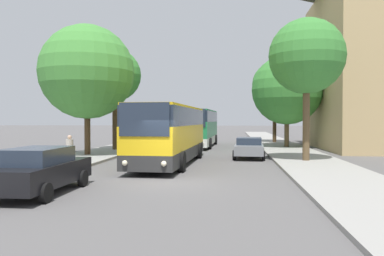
{
  "coord_description": "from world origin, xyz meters",
  "views": [
    {
      "loc": [
        2.57,
        -14.83,
        2.51
      ],
      "look_at": [
        -0.31,
        11.56,
        1.94
      ],
      "focal_mm": 35.0,
      "sensor_mm": 36.0,
      "label": 1
    }
  ],
  "objects_px": {
    "tree_right_far": "(275,84)",
    "tree_right_near": "(287,90)",
    "bus_front": "(170,133)",
    "bus_middle": "(199,127)",
    "tree_left_near": "(115,75)",
    "pedestrian_waiting_near": "(70,151)",
    "parked_car_left_curb": "(39,170)",
    "parked_car_right_near": "(249,147)",
    "tree_right_mid": "(307,57)",
    "tree_left_far": "(87,72)"
  },
  "relations": [
    {
      "from": "tree_right_far",
      "to": "pedestrian_waiting_near",
      "type": "bearing_deg",
      "value": -119.28
    },
    {
      "from": "tree_left_near",
      "to": "tree_left_far",
      "type": "relative_size",
      "value": 0.91
    },
    {
      "from": "tree_right_near",
      "to": "tree_right_mid",
      "type": "height_order",
      "value": "tree_right_mid"
    },
    {
      "from": "bus_middle",
      "to": "tree_left_near",
      "type": "relative_size",
      "value": 1.34
    },
    {
      "from": "parked_car_left_curb",
      "to": "tree_right_far",
      "type": "relative_size",
      "value": 0.53
    },
    {
      "from": "bus_middle",
      "to": "tree_left_near",
      "type": "height_order",
      "value": "tree_left_near"
    },
    {
      "from": "tree_left_far",
      "to": "bus_middle",
      "type": "bearing_deg",
      "value": 56.92
    },
    {
      "from": "pedestrian_waiting_near",
      "to": "tree_right_far",
      "type": "relative_size",
      "value": 0.19
    },
    {
      "from": "bus_middle",
      "to": "parked_car_right_near",
      "type": "bearing_deg",
      "value": -66.17
    },
    {
      "from": "bus_front",
      "to": "parked_car_right_near",
      "type": "distance_m",
      "value": 5.92
    },
    {
      "from": "bus_middle",
      "to": "pedestrian_waiting_near",
      "type": "distance_m",
      "value": 17.73
    },
    {
      "from": "pedestrian_waiting_near",
      "to": "tree_left_near",
      "type": "relative_size",
      "value": 0.2
    },
    {
      "from": "bus_middle",
      "to": "tree_left_near",
      "type": "distance_m",
      "value": 9.61
    },
    {
      "from": "parked_car_right_near",
      "to": "tree_left_near",
      "type": "height_order",
      "value": "tree_left_near"
    },
    {
      "from": "tree_right_far",
      "to": "tree_right_near",
      "type": "bearing_deg",
      "value": -87.62
    },
    {
      "from": "tree_right_mid",
      "to": "tree_right_far",
      "type": "xyz_separation_m",
      "value": [
        0.17,
        18.1,
        0.09
      ]
    },
    {
      "from": "bus_front",
      "to": "parked_car_right_near",
      "type": "relative_size",
      "value": 2.74
    },
    {
      "from": "bus_front",
      "to": "tree_right_far",
      "type": "distance_m",
      "value": 21.52
    },
    {
      "from": "tree_left_far",
      "to": "bus_front",
      "type": "bearing_deg",
      "value": -29.45
    },
    {
      "from": "tree_left_far",
      "to": "tree_right_mid",
      "type": "bearing_deg",
      "value": -8.89
    },
    {
      "from": "bus_front",
      "to": "bus_middle",
      "type": "relative_size",
      "value": 1.03
    },
    {
      "from": "parked_car_right_near",
      "to": "tree_left_near",
      "type": "bearing_deg",
      "value": -19.9
    },
    {
      "from": "parked_car_right_near",
      "to": "tree_right_far",
      "type": "relative_size",
      "value": 0.48
    },
    {
      "from": "pedestrian_waiting_near",
      "to": "tree_right_mid",
      "type": "height_order",
      "value": "tree_right_mid"
    },
    {
      "from": "bus_front",
      "to": "tree_right_far",
      "type": "relative_size",
      "value": 1.31
    },
    {
      "from": "bus_front",
      "to": "pedestrian_waiting_near",
      "type": "distance_m",
      "value": 5.59
    },
    {
      "from": "tree_right_far",
      "to": "bus_front",
      "type": "bearing_deg",
      "value": -112.24
    },
    {
      "from": "bus_front",
      "to": "parked_car_left_curb",
      "type": "xyz_separation_m",
      "value": [
        -3.0,
        -9.0,
        -0.94
      ]
    },
    {
      "from": "bus_front",
      "to": "bus_middle",
      "type": "distance_m",
      "value": 13.98
    },
    {
      "from": "parked_car_left_curb",
      "to": "tree_right_mid",
      "type": "distance_m",
      "value": 15.91
    },
    {
      "from": "tree_left_near",
      "to": "parked_car_right_near",
      "type": "bearing_deg",
      "value": -23.05
    },
    {
      "from": "tree_left_near",
      "to": "tree_right_near",
      "type": "height_order",
      "value": "tree_right_near"
    },
    {
      "from": "pedestrian_waiting_near",
      "to": "tree_right_far",
      "type": "xyz_separation_m",
      "value": [
        12.61,
        22.48,
        5.33
      ]
    },
    {
      "from": "tree_left_near",
      "to": "tree_right_mid",
      "type": "relative_size",
      "value": 0.97
    },
    {
      "from": "bus_middle",
      "to": "tree_left_near",
      "type": "xyz_separation_m",
      "value": [
        -6.26,
        -5.94,
        4.24
      ]
    },
    {
      "from": "parked_car_right_near",
      "to": "tree_right_mid",
      "type": "distance_m",
      "value": 6.71
    },
    {
      "from": "bus_middle",
      "to": "tree_right_near",
      "type": "xyz_separation_m",
      "value": [
        7.84,
        -1.46,
        3.33
      ]
    },
    {
      "from": "parked_car_right_near",
      "to": "parked_car_left_curb",
      "type": "bearing_deg",
      "value": 62.03
    },
    {
      "from": "bus_middle",
      "to": "parked_car_left_curb",
      "type": "xyz_separation_m",
      "value": [
        -3.42,
        -22.97,
        -1.01
      ]
    },
    {
      "from": "parked_car_left_curb",
      "to": "tree_right_far",
      "type": "xyz_separation_m",
      "value": [
        10.97,
        28.48,
        5.47
      ]
    },
    {
      "from": "parked_car_right_near",
      "to": "tree_right_far",
      "type": "xyz_separation_m",
      "value": [
        3.37,
        15.89,
        5.56
      ]
    },
    {
      "from": "parked_car_left_curb",
      "to": "parked_car_right_near",
      "type": "xyz_separation_m",
      "value": [
        7.6,
        12.58,
        -0.1
      ]
    },
    {
      "from": "pedestrian_waiting_near",
      "to": "tree_right_near",
      "type": "height_order",
      "value": "tree_right_near"
    },
    {
      "from": "tree_right_near",
      "to": "tree_left_near",
      "type": "bearing_deg",
      "value": -162.37
    },
    {
      "from": "tree_left_far",
      "to": "tree_right_mid",
      "type": "xyz_separation_m",
      "value": [
        14.15,
        -2.21,
        0.43
      ]
    },
    {
      "from": "bus_middle",
      "to": "parked_car_left_curb",
      "type": "bearing_deg",
      "value": -96.57
    },
    {
      "from": "bus_middle",
      "to": "tree_left_near",
      "type": "bearing_deg",
      "value": -134.61
    },
    {
      "from": "bus_front",
      "to": "tree_right_near",
      "type": "height_order",
      "value": "tree_right_near"
    },
    {
      "from": "bus_front",
      "to": "tree_right_far",
      "type": "height_order",
      "value": "tree_right_far"
    },
    {
      "from": "tree_left_near",
      "to": "tree_left_far",
      "type": "height_order",
      "value": "tree_left_far"
    }
  ]
}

